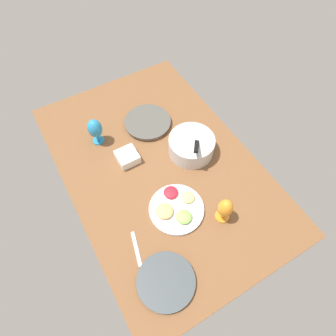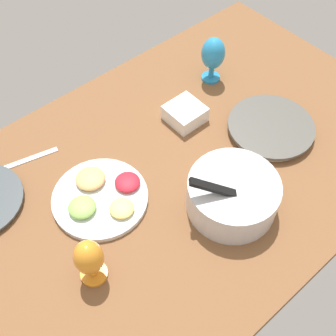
{
  "view_description": "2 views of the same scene",
  "coord_description": "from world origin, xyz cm",
  "px_view_note": "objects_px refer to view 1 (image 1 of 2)",
  "views": [
    {
      "loc": [
        82.65,
        -41.99,
        141.68
      ],
      "look_at": [
        7.86,
        1.62,
        6.25
      ],
      "focal_mm": 31.04,
      "sensor_mm": 36.0,
      "label": 1
    },
    {
      "loc": [
        60.75,
        62.08,
        111.72
      ],
      "look_at": [
        8.99,
        2.07,
        6.25
      ],
      "focal_mm": 46.49,
      "sensor_mm": 36.0,
      "label": 2
    }
  ],
  "objects_px": {
    "dinner_plate_right": "(166,281)",
    "mixing_bowl": "(191,145)",
    "hurricane_glass_blue": "(95,129)",
    "hurricane_glass_orange": "(225,209)",
    "dinner_plate_left": "(148,122)",
    "fruit_platter": "(176,208)",
    "square_bowl_white": "(127,157)"
  },
  "relations": [
    {
      "from": "dinner_plate_left",
      "to": "hurricane_glass_orange",
      "type": "distance_m",
      "value": 0.76
    },
    {
      "from": "mixing_bowl",
      "to": "fruit_platter",
      "type": "bearing_deg",
      "value": -44.06
    },
    {
      "from": "dinner_plate_right",
      "to": "hurricane_glass_blue",
      "type": "relative_size",
      "value": 1.52
    },
    {
      "from": "dinner_plate_left",
      "to": "fruit_platter",
      "type": "height_order",
      "value": "fruit_platter"
    },
    {
      "from": "dinner_plate_left",
      "to": "fruit_platter",
      "type": "xyz_separation_m",
      "value": [
        0.6,
        -0.15,
        -0.0
      ]
    },
    {
      "from": "hurricane_glass_blue",
      "to": "hurricane_glass_orange",
      "type": "xyz_separation_m",
      "value": [
        0.79,
        0.36,
        -0.01
      ]
    },
    {
      "from": "mixing_bowl",
      "to": "hurricane_glass_blue",
      "type": "bearing_deg",
      "value": -128.2
    },
    {
      "from": "dinner_plate_left",
      "to": "fruit_platter",
      "type": "distance_m",
      "value": 0.62
    },
    {
      "from": "hurricane_glass_blue",
      "to": "square_bowl_white",
      "type": "distance_m",
      "value": 0.25
    },
    {
      "from": "dinner_plate_left",
      "to": "mixing_bowl",
      "type": "height_order",
      "value": "mixing_bowl"
    },
    {
      "from": "dinner_plate_left",
      "to": "hurricane_glass_blue",
      "type": "distance_m",
      "value": 0.34
    },
    {
      "from": "dinner_plate_left",
      "to": "dinner_plate_right",
      "type": "height_order",
      "value": "dinner_plate_left"
    },
    {
      "from": "fruit_platter",
      "to": "hurricane_glass_blue",
      "type": "distance_m",
      "value": 0.66
    },
    {
      "from": "hurricane_glass_orange",
      "to": "dinner_plate_right",
      "type": "bearing_deg",
      "value": -72.18
    },
    {
      "from": "dinner_plate_right",
      "to": "fruit_platter",
      "type": "height_order",
      "value": "fruit_platter"
    },
    {
      "from": "hurricane_glass_blue",
      "to": "fruit_platter",
      "type": "bearing_deg",
      "value": 15.35
    },
    {
      "from": "dinner_plate_right",
      "to": "hurricane_glass_blue",
      "type": "distance_m",
      "value": 0.93
    },
    {
      "from": "hurricane_glass_orange",
      "to": "mixing_bowl",
      "type": "bearing_deg",
      "value": 168.81
    },
    {
      "from": "dinner_plate_right",
      "to": "hurricane_glass_orange",
      "type": "xyz_separation_m",
      "value": [
        -0.13,
        0.42,
        0.09
      ]
    },
    {
      "from": "dinner_plate_left",
      "to": "hurricane_glass_blue",
      "type": "bearing_deg",
      "value": -95.69
    },
    {
      "from": "dinner_plate_right",
      "to": "mixing_bowl",
      "type": "bearing_deg",
      "value": 138.68
    },
    {
      "from": "square_bowl_white",
      "to": "fruit_platter",
      "type": "bearing_deg",
      "value": 10.98
    },
    {
      "from": "square_bowl_white",
      "to": "dinner_plate_left",
      "type": "bearing_deg",
      "value": 128.6
    },
    {
      "from": "hurricane_glass_blue",
      "to": "square_bowl_white",
      "type": "bearing_deg",
      "value": 23.2
    },
    {
      "from": "dinner_plate_left",
      "to": "hurricane_glass_blue",
      "type": "height_order",
      "value": "hurricane_glass_blue"
    },
    {
      "from": "square_bowl_white",
      "to": "mixing_bowl",
      "type": "bearing_deg",
      "value": 69.22
    },
    {
      "from": "mixing_bowl",
      "to": "hurricane_glass_blue",
      "type": "height_order",
      "value": "same"
    },
    {
      "from": "fruit_platter",
      "to": "hurricane_glass_orange",
      "type": "height_order",
      "value": "hurricane_glass_orange"
    },
    {
      "from": "dinner_plate_right",
      "to": "mixing_bowl",
      "type": "height_order",
      "value": "mixing_bowl"
    },
    {
      "from": "mixing_bowl",
      "to": "hurricane_glass_orange",
      "type": "xyz_separation_m",
      "value": [
        0.44,
        -0.09,
        0.04
      ]
    },
    {
      "from": "dinner_plate_right",
      "to": "hurricane_glass_orange",
      "type": "distance_m",
      "value": 0.45
    },
    {
      "from": "dinner_plate_left",
      "to": "square_bowl_white",
      "type": "height_order",
      "value": "square_bowl_white"
    }
  ]
}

